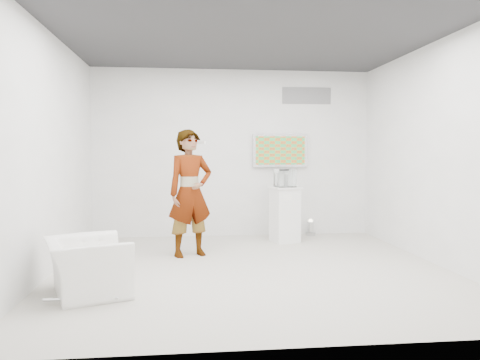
{
  "coord_description": "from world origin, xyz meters",
  "views": [
    {
      "loc": [
        -0.81,
        -5.93,
        1.49
      ],
      "look_at": [
        -0.08,
        0.6,
        1.12
      ],
      "focal_mm": 35.0,
      "sensor_mm": 36.0,
      "label": 1
    }
  ],
  "objects_px": {
    "person": "(190,193)",
    "pedestal": "(285,214)",
    "tv": "(280,150)",
    "armchair": "(87,267)",
    "floor_uplight": "(311,228)"
  },
  "relations": [
    {
      "from": "person",
      "to": "floor_uplight",
      "type": "xyz_separation_m",
      "value": [
        2.19,
        1.48,
        -0.78
      ]
    },
    {
      "from": "floor_uplight",
      "to": "tv",
      "type": "bearing_deg",
      "value": 169.11
    },
    {
      "from": "person",
      "to": "pedestal",
      "type": "bearing_deg",
      "value": 7.12
    },
    {
      "from": "tv",
      "to": "armchair",
      "type": "xyz_separation_m",
      "value": [
        -2.73,
        -3.36,
        -1.25
      ]
    },
    {
      "from": "armchair",
      "to": "pedestal",
      "type": "height_order",
      "value": "pedestal"
    },
    {
      "from": "tv",
      "to": "armchair",
      "type": "height_order",
      "value": "tv"
    },
    {
      "from": "person",
      "to": "pedestal",
      "type": "height_order",
      "value": "person"
    },
    {
      "from": "tv",
      "to": "floor_uplight",
      "type": "xyz_separation_m",
      "value": [
        0.56,
        -0.11,
        -1.41
      ]
    },
    {
      "from": "armchair",
      "to": "floor_uplight",
      "type": "distance_m",
      "value": 4.62
    },
    {
      "from": "armchair",
      "to": "pedestal",
      "type": "distance_m",
      "value": 3.8
    },
    {
      "from": "person",
      "to": "floor_uplight",
      "type": "distance_m",
      "value": 2.75
    },
    {
      "from": "floor_uplight",
      "to": "person",
      "type": "bearing_deg",
      "value": -145.98
    },
    {
      "from": "pedestal",
      "to": "floor_uplight",
      "type": "relative_size",
      "value": 3.29
    },
    {
      "from": "pedestal",
      "to": "person",
      "type": "bearing_deg",
      "value": -150.14
    },
    {
      "from": "person",
      "to": "pedestal",
      "type": "relative_size",
      "value": 1.98
    }
  ]
}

